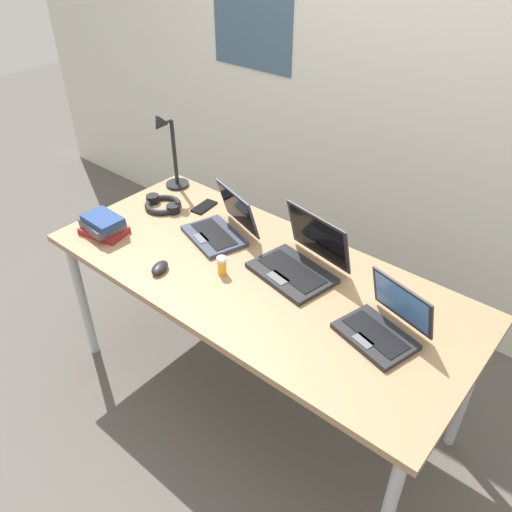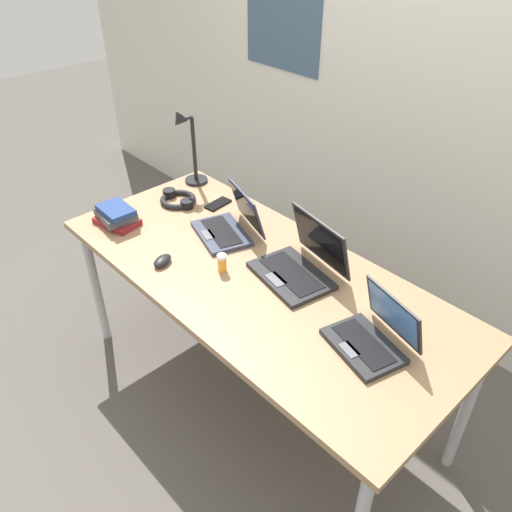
% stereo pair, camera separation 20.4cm
% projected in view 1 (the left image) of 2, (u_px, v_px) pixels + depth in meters
% --- Properties ---
extents(ground_plane, '(12.00, 12.00, 0.00)m').
position_uv_depth(ground_plane, '(256.00, 391.00, 2.52)').
color(ground_plane, '#56514C').
extents(wall_back, '(6.00, 0.13, 2.60)m').
position_uv_depth(wall_back, '(403.00, 72.00, 2.45)').
color(wall_back, silver).
rests_on(wall_back, ground_plane).
extents(desk, '(1.80, 0.80, 0.74)m').
position_uv_depth(desk, '(256.00, 283.00, 2.12)').
color(desk, '#9E7A56').
rests_on(desk, ground_plane).
extents(desk_lamp, '(0.12, 0.18, 0.40)m').
position_uv_depth(desk_lamp, '(169.00, 153.00, 2.57)').
color(desk_lamp, black).
rests_on(desk_lamp, desk).
extents(laptop_back_left, '(0.31, 0.29, 0.20)m').
position_uv_depth(laptop_back_left, '(383.00, 325.00, 1.77)').
color(laptop_back_left, '#232326').
rests_on(laptop_back_left, desk).
extents(laptop_back_right, '(0.37, 0.34, 0.24)m').
position_uv_depth(laptop_back_right, '(300.00, 261.00, 2.07)').
color(laptop_back_right, '#232326').
rests_on(laptop_back_right, desk).
extents(laptop_front_right, '(0.35, 0.33, 0.21)m').
position_uv_depth(laptop_front_right, '(221.00, 227.00, 2.29)').
color(laptop_front_right, '#33384C').
rests_on(laptop_front_right, desk).
extents(computer_mouse, '(0.09, 0.11, 0.03)m').
position_uv_depth(computer_mouse, '(160.00, 268.00, 2.09)').
color(computer_mouse, black).
rests_on(computer_mouse, desk).
extents(cell_phone, '(0.08, 0.14, 0.01)m').
position_uv_depth(cell_phone, '(204.00, 207.00, 2.51)').
color(cell_phone, black).
rests_on(cell_phone, desk).
extents(headphones, '(0.21, 0.18, 0.04)m').
position_uv_depth(headphones, '(163.00, 205.00, 2.51)').
color(headphones, black).
rests_on(headphones, desk).
extents(pill_bottle, '(0.04, 0.04, 0.08)m').
position_uv_depth(pill_bottle, '(222.00, 265.00, 2.06)').
color(pill_bottle, gold).
rests_on(pill_bottle, desk).
extents(book_stack, '(0.22, 0.17, 0.09)m').
position_uv_depth(book_stack, '(103.00, 225.00, 2.30)').
color(book_stack, maroon).
rests_on(book_stack, desk).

